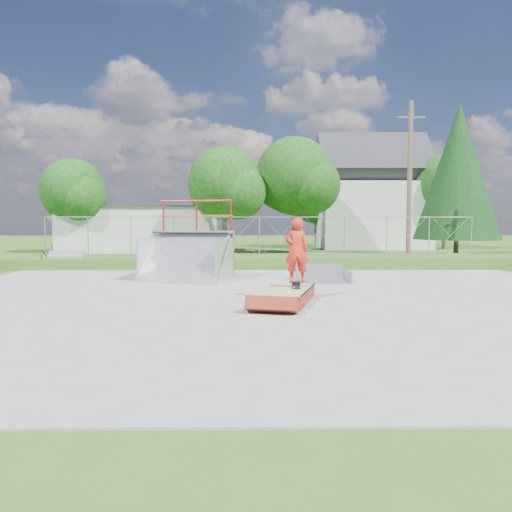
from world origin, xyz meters
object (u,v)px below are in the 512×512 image
Objects in this scene: quarter_pipe at (185,240)px; skater at (296,253)px; grind_box at (286,296)px; flat_bank_ramp at (322,274)px.

quarter_pipe is 5.64m from skater.
quarter_pipe reaches higher than grind_box.
quarter_pipe reaches higher than flat_bank_ramp.
flat_bank_ramp is at bearing 10.07° from quarter_pipe.
quarter_pipe is at bearing 138.95° from grind_box.
grind_box is at bearing -115.17° from flat_bank_ramp.
grind_box is 0.91× the size of quarter_pipe.
flat_bank_ramp is 4.38m from skater.
quarter_pipe is 1.68× the size of skater.
skater is at bearing -112.95° from flat_bank_ramp.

